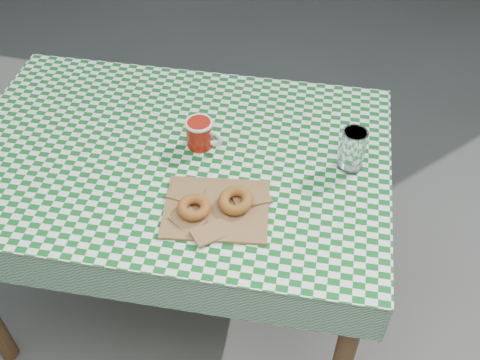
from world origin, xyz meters
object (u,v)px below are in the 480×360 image
(table, at_px, (182,233))
(drinking_glass, at_px, (352,150))
(coffee_mug, at_px, (199,134))
(paper_bag, at_px, (216,208))

(table, relative_size, drinking_glass, 9.67)
(coffee_mug, height_order, drinking_glass, drinking_glass)
(table, height_order, coffee_mug, coffee_mug)
(table, distance_m, drinking_glass, 0.69)
(paper_bag, xyz_separation_m, drinking_glass, (0.34, 0.26, 0.06))
(table, xyz_separation_m, drinking_glass, (0.52, 0.07, 0.45))
(table, distance_m, coffee_mug, 0.44)
(table, bearing_deg, drinking_glass, 3.90)
(paper_bag, height_order, drinking_glass, drinking_glass)
(table, height_order, paper_bag, paper_bag)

